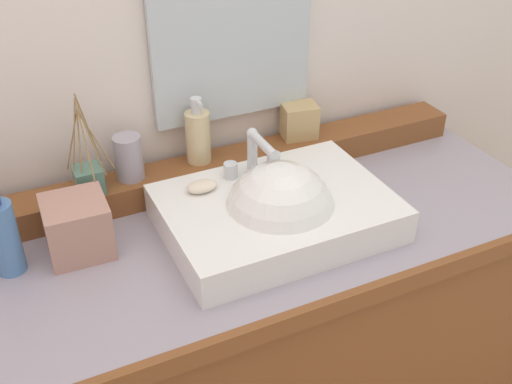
# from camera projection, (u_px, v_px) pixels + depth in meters

# --- Properties ---
(wall_back) EXTENTS (3.09, 0.20, 2.49)m
(wall_back) POSITION_uv_depth(u_px,v_px,m) (174.00, 19.00, 1.49)
(wall_back) COLOR silver
(wall_back) RESTS_ON ground
(vanity_cabinet) EXTENTS (1.48, 0.57, 0.88)m
(vanity_cabinet) POSITION_uv_depth(u_px,v_px,m) (245.00, 366.00, 1.64)
(vanity_cabinet) COLOR brown
(vanity_cabinet) RESTS_ON ground
(back_ledge) EXTENTS (1.40, 0.10, 0.07)m
(back_ledge) POSITION_uv_depth(u_px,v_px,m) (206.00, 173.00, 1.55)
(back_ledge) COLOR brown
(back_ledge) RESTS_ON vanity_cabinet
(sink_basin) EXTENTS (0.49, 0.36, 0.28)m
(sink_basin) POSITION_uv_depth(u_px,v_px,m) (278.00, 214.00, 1.38)
(sink_basin) COLOR white
(sink_basin) RESTS_ON vanity_cabinet
(soap_bar) EXTENTS (0.07, 0.04, 0.02)m
(soap_bar) POSITION_uv_depth(u_px,v_px,m) (202.00, 186.00, 1.39)
(soap_bar) COLOR beige
(soap_bar) RESTS_ON sink_basin
(soap_dispenser) EXTENTS (0.06, 0.06, 0.17)m
(soap_dispenser) POSITION_uv_depth(u_px,v_px,m) (198.00, 135.00, 1.49)
(soap_dispenser) COLOR beige
(soap_dispenser) RESTS_ON back_ledge
(tumbler_cup) EXTENTS (0.06, 0.06, 0.11)m
(tumbler_cup) POSITION_uv_depth(u_px,v_px,m) (129.00, 158.00, 1.43)
(tumbler_cup) COLOR #9E94A0
(tumbler_cup) RESTS_ON back_ledge
(reed_diffuser) EXTENTS (0.10, 0.10, 0.24)m
(reed_diffuser) POSITION_uv_depth(u_px,v_px,m) (88.00, 177.00, 1.39)
(reed_diffuser) COLOR slate
(reed_diffuser) RESTS_ON back_ledge
(trinket_box) EXTENTS (0.10, 0.08, 0.09)m
(trinket_box) POSITION_uv_depth(u_px,v_px,m) (299.00, 121.00, 1.61)
(trinket_box) COLOR tan
(trinket_box) RESTS_ON back_ledge
(lotion_bottle) EXTENTS (0.06, 0.06, 0.20)m
(lotion_bottle) POSITION_uv_depth(u_px,v_px,m) (4.00, 236.00, 1.24)
(lotion_bottle) COLOR #507DB5
(lotion_bottle) RESTS_ON vanity_cabinet
(tissue_box) EXTENTS (0.13, 0.13, 0.12)m
(tissue_box) POSITION_uv_depth(u_px,v_px,m) (77.00, 227.00, 1.31)
(tissue_box) COLOR tan
(tissue_box) RESTS_ON vanity_cabinet
(mirror) EXTENTS (0.40, 0.02, 0.51)m
(mirror) POSITION_uv_depth(u_px,v_px,m) (232.00, 12.00, 1.43)
(mirror) COLOR silver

